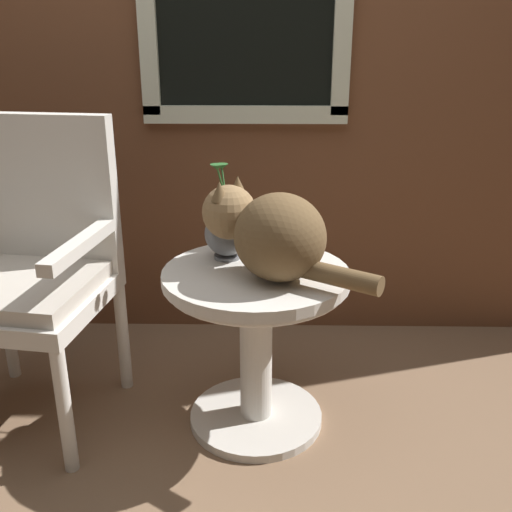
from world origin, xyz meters
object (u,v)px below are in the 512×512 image
at_px(wicker_side_table, 256,320).
at_px(cat, 271,233).
at_px(pewter_vase_with_ivy, 227,229).
at_px(wicker_chair, 30,261).

bearing_deg(wicker_side_table, cat, -44.83).
bearing_deg(pewter_vase_with_ivy, wicker_side_table, -49.06).
relative_size(cat, pewter_vase_with_ivy, 1.67).
height_order(wicker_chair, cat, wicker_chair).
distance_m(wicker_side_table, wicker_chair, 0.78).
bearing_deg(cat, wicker_side_table, 135.17).
distance_m(wicker_chair, pewter_vase_with_ivy, 0.67).
bearing_deg(wicker_chair, cat, -9.22).
bearing_deg(cat, pewter_vase_with_ivy, 132.22).
xyz_separation_m(wicker_chair, pewter_vase_with_ivy, (0.66, 0.03, 0.11)).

